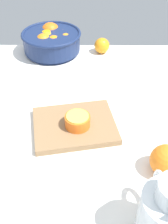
# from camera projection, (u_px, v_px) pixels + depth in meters

# --- Properties ---
(ground_plane) EXTENTS (1.41, 1.10, 0.03)m
(ground_plane) POSITION_uv_depth(u_px,v_px,m) (78.00, 134.00, 0.84)
(ground_plane) COLOR white
(fruit_bowl) EXTENTS (0.25, 0.25, 0.10)m
(fruit_bowl) POSITION_uv_depth(u_px,v_px,m) (52.00, 41.00, 1.17)
(fruit_bowl) COLOR navy
(fruit_bowl) RESTS_ON ground_plane
(juice_pitcher) EXTENTS (0.11, 0.16, 0.19)m
(juice_pitcher) POSITION_uv_depth(u_px,v_px,m) (166.00, 218.00, 0.55)
(juice_pitcher) COLOR white
(juice_pitcher) RESTS_ON ground_plane
(cutting_board) EXTENTS (0.27, 0.23, 0.02)m
(cutting_board) POSITION_uv_depth(u_px,v_px,m) (75.00, 125.00, 0.84)
(cutting_board) COLOR olive
(cutting_board) RESTS_ON ground_plane
(orange_half_0) EXTENTS (0.07, 0.07, 0.04)m
(orange_half_0) POSITION_uv_depth(u_px,v_px,m) (79.00, 120.00, 0.81)
(orange_half_0) COLOR orange
(orange_half_0) RESTS_ON cutting_board
(loose_orange_0) EXTENTS (0.08, 0.08, 0.08)m
(loose_orange_0) POSITION_uv_depth(u_px,v_px,m) (166.00, 161.00, 0.69)
(loose_orange_0) COLOR orange
(loose_orange_0) RESTS_ON ground_plane
(loose_orange_3) EXTENTS (0.06, 0.06, 0.06)m
(loose_orange_3) POSITION_uv_depth(u_px,v_px,m) (102.00, 46.00, 1.18)
(loose_orange_3) COLOR orange
(loose_orange_3) RESTS_ON ground_plane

